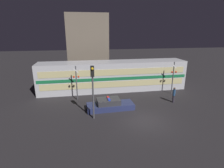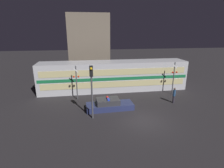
{
  "view_description": "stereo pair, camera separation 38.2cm",
  "coord_description": "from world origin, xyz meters",
  "px_view_note": "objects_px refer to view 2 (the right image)",
  "views": [
    {
      "loc": [
        -5.21,
        -13.06,
        7.62
      ],
      "look_at": [
        -1.91,
        5.85,
        1.71
      ],
      "focal_mm": 28.0,
      "sensor_mm": 36.0,
      "label": 1
    },
    {
      "loc": [
        -4.83,
        -13.12,
        7.62
      ],
      "look_at": [
        -1.91,
        5.85,
        1.71
      ],
      "focal_mm": 28.0,
      "sensor_mm": 36.0,
      "label": 2
    }
  ],
  "objects_px": {
    "pedestrian": "(174,95)",
    "traffic_light_corner": "(92,84)",
    "train": "(114,76)",
    "crossing_signal_near": "(174,76)",
    "police_car": "(109,105)"
  },
  "relations": [
    {
      "from": "crossing_signal_near",
      "to": "traffic_light_corner",
      "type": "height_order",
      "value": "traffic_light_corner"
    },
    {
      "from": "train",
      "to": "traffic_light_corner",
      "type": "xyz_separation_m",
      "value": [
        -3.16,
        -7.6,
        1.36
      ]
    },
    {
      "from": "traffic_light_corner",
      "to": "pedestrian",
      "type": "bearing_deg",
      "value": 13.75
    },
    {
      "from": "train",
      "to": "traffic_light_corner",
      "type": "distance_m",
      "value": 8.34
    },
    {
      "from": "pedestrian",
      "to": "traffic_light_corner",
      "type": "xyz_separation_m",
      "value": [
        -8.91,
        -2.18,
        2.37
      ]
    },
    {
      "from": "crossing_signal_near",
      "to": "train",
      "type": "bearing_deg",
      "value": 157.77
    },
    {
      "from": "train",
      "to": "pedestrian",
      "type": "xyz_separation_m",
      "value": [
        5.75,
        -5.41,
        -1.02
      ]
    },
    {
      "from": "police_car",
      "to": "traffic_light_corner",
      "type": "xyz_separation_m",
      "value": [
        -1.75,
        -1.72,
        2.82
      ]
    },
    {
      "from": "pedestrian",
      "to": "traffic_light_corner",
      "type": "relative_size",
      "value": 0.36
    },
    {
      "from": "police_car",
      "to": "pedestrian",
      "type": "xyz_separation_m",
      "value": [
        7.16,
        0.46,
        0.45
      ]
    },
    {
      "from": "traffic_light_corner",
      "to": "train",
      "type": "bearing_deg",
      "value": 67.4
    },
    {
      "from": "police_car",
      "to": "pedestrian",
      "type": "relative_size",
      "value": 2.75
    },
    {
      "from": "police_car",
      "to": "crossing_signal_near",
      "type": "bearing_deg",
      "value": 17.84
    },
    {
      "from": "train",
      "to": "pedestrian",
      "type": "relative_size",
      "value": 11.01
    },
    {
      "from": "train",
      "to": "traffic_light_corner",
      "type": "bearing_deg",
      "value": -112.6
    }
  ]
}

